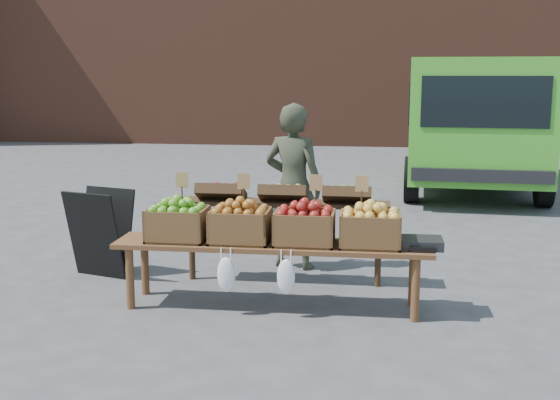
% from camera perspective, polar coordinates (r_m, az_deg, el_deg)
% --- Properties ---
extents(ground, '(80.00, 80.00, 0.00)m').
position_cam_1_polar(ground, '(6.51, -5.73, -7.60)').
color(ground, '#49494B').
extents(delivery_van, '(2.60, 5.07, 2.20)m').
position_cam_1_polar(delivery_van, '(12.53, 15.40, 5.90)').
color(delivery_van, green).
rests_on(delivery_van, ground).
extents(vendor, '(0.71, 0.57, 1.70)m').
position_cam_1_polar(vendor, '(7.16, 1.11, 1.11)').
color(vendor, '#323728').
rests_on(vendor, ground).
extents(chalkboard_sign, '(0.65, 0.47, 0.88)m').
position_cam_1_polar(chalkboard_sign, '(7.14, -14.39, -2.59)').
color(chalkboard_sign, black).
rests_on(chalkboard_sign, ground).
extents(back_table, '(2.10, 0.44, 1.04)m').
position_cam_1_polar(back_table, '(6.68, 0.28, -2.45)').
color(back_table, '#382515').
rests_on(back_table, ground).
extents(display_bench, '(2.70, 0.56, 0.57)m').
position_cam_1_polar(display_bench, '(6.05, -0.63, -6.12)').
color(display_bench, brown).
rests_on(display_bench, ground).
extents(crate_golden_apples, '(0.50, 0.40, 0.28)m').
position_cam_1_polar(crate_golden_apples, '(6.12, -8.31, -1.95)').
color(crate_golden_apples, '#449C1A').
rests_on(crate_golden_apples, display_bench).
extents(crate_russet_pears, '(0.50, 0.40, 0.28)m').
position_cam_1_polar(crate_russet_pears, '(5.99, -3.24, -2.11)').
color(crate_russet_pears, '#A95219').
rests_on(crate_russet_pears, display_bench).
extents(crate_red_apples, '(0.50, 0.40, 0.28)m').
position_cam_1_polar(crate_red_apples, '(5.91, 2.00, -2.27)').
color(crate_red_apples, maroon).
rests_on(crate_red_apples, display_bench).
extents(crate_green_apples, '(0.50, 0.40, 0.28)m').
position_cam_1_polar(crate_green_apples, '(5.89, 7.34, -2.40)').
color(crate_green_apples, gold).
rests_on(crate_green_apples, display_bench).
extents(weighing_scale, '(0.34, 0.30, 0.08)m').
position_cam_1_polar(weighing_scale, '(5.93, 11.44, -3.44)').
color(weighing_scale, black).
rests_on(weighing_scale, display_bench).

